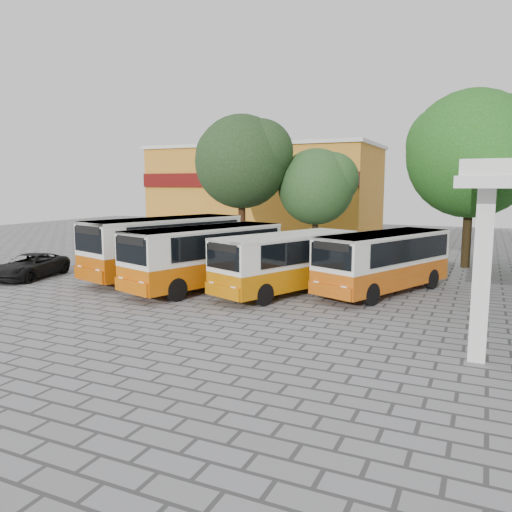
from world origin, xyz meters
The scene contains 10 objects.
ground centered at (0.00, 0.00, 0.00)m, with size 90.00×90.00×0.00m, color slate.
shophouse_block centered at (-11.00, 25.99, 4.16)m, with size 20.40×10.40×8.30m.
bus_far_left centered at (-7.09, 4.19, 1.79)m, with size 5.07×9.12×3.09m.
bus_centre_left centered at (-3.80, 2.70, 1.66)m, with size 4.78×8.47×2.87m.
bus_centre_right centered at (-0.02, 3.32, 1.53)m, with size 4.80×7.83×2.63m.
bus_far_right centered at (3.88, 5.16, 1.56)m, with size 4.96×7.99×2.69m.
tree_left centered at (-7.08, 13.29, 6.50)m, with size 6.52×6.21×9.41m.
tree_middle centered at (-2.60, 15.44, 4.82)m, with size 5.37×5.11×7.21m.
tree_right centered at (7.00, 14.29, 6.75)m, with size 7.59×7.23×10.12m.
parked_car centered at (-13.40, 1.17, 0.63)m, with size 2.08×4.50×1.25m, color black.
Camera 1 is at (7.87, -17.00, 4.78)m, focal length 35.00 mm.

